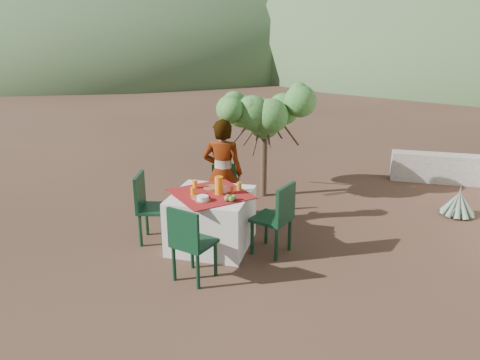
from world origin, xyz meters
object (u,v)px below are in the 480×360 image
at_px(chair_right, 277,216).
at_px(person, 223,173).
at_px(chair_far, 225,189).
at_px(chair_left, 149,205).
at_px(juice_pitcher, 219,185).
at_px(chair_near, 190,241).
at_px(table, 211,220).
at_px(agave, 458,204).
at_px(shrub_tree, 268,119).

bearing_deg(chair_right, person, -108.92).
bearing_deg(chair_far, chair_left, -145.98).
bearing_deg(juice_pitcher, chair_near, -93.73).
bearing_deg(table, agave, 29.58).
bearing_deg(table, chair_far, 95.39).
distance_m(chair_far, juice_pitcher, 1.10).
height_order(person, juice_pitcher, person).
bearing_deg(chair_right, chair_left, -69.05).
bearing_deg(agave, chair_far, -164.84).
xyz_separation_m(chair_far, chair_right, (1.00, -1.03, 0.07)).
height_order(table, chair_left, chair_left).
relative_size(table, agave, 2.29).
bearing_deg(chair_near, chair_right, -114.79).
bearing_deg(chair_near, shrub_tree, -77.96).
distance_m(chair_right, person, 1.25).
height_order(chair_far, chair_right, chair_right).
height_order(chair_left, person, person).
relative_size(chair_right, person, 0.60).
distance_m(chair_far, shrub_tree, 1.53).
bearing_deg(person, chair_right, 137.16).
bearing_deg(chair_right, shrub_tree, -146.27).
bearing_deg(agave, chair_left, -154.81).
bearing_deg(chair_left, agave, -76.47).
relative_size(chair_left, agave, 1.73).
height_order(chair_near, juice_pitcher, juice_pitcher).
bearing_deg(agave, shrub_tree, 176.81).
height_order(chair_right, person, person).
xyz_separation_m(chair_right, juice_pitcher, (-0.80, 0.03, 0.34)).
bearing_deg(chair_far, juice_pitcher, -98.45).
height_order(table, chair_right, chair_right).
distance_m(chair_near, chair_left, 1.28).
bearing_deg(chair_near, person, -69.19).
xyz_separation_m(chair_near, chair_right, (0.86, 0.94, 0.02)).
bearing_deg(chair_far, shrub_tree, 48.42).
xyz_separation_m(shrub_tree, agave, (3.13, -0.17, -1.19)).
bearing_deg(chair_far, person, -100.21).
relative_size(chair_far, shrub_tree, 0.48).
bearing_deg(chair_right, chair_near, -23.00).
relative_size(table, chair_near, 1.38).
distance_m(table, chair_left, 0.89).
xyz_separation_m(chair_far, chair_near, (0.14, -1.97, 0.05)).
relative_size(chair_far, chair_near, 0.90).
relative_size(chair_left, shrub_tree, 0.56).
bearing_deg(chair_right, chair_far, -116.38).
bearing_deg(shrub_tree, person, -105.66).
height_order(table, chair_far, chair_far).
distance_m(chair_far, chair_left, 1.33).
distance_m(table, agave, 4.01).
relative_size(shrub_tree, agave, 3.07).
height_order(table, agave, table).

